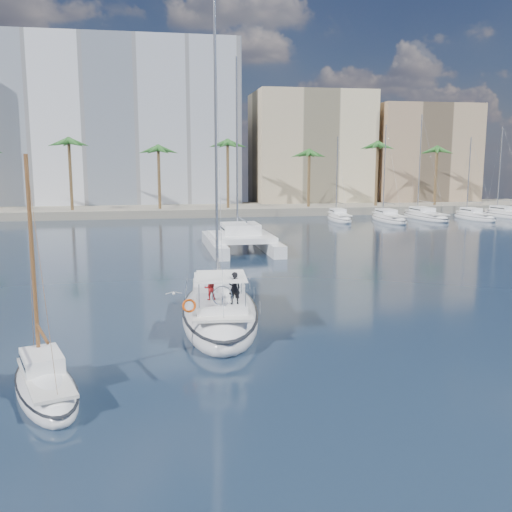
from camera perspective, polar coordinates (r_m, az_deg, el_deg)
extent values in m
plane|color=black|center=(31.05, 0.61, -6.15)|extent=(160.00, 160.00, 0.00)
cube|color=gray|center=(90.86, -6.64, 4.60)|extent=(120.00, 14.00, 1.20)
cube|color=white|center=(102.70, -14.09, 12.43)|extent=(42.00, 16.00, 28.00)
cube|color=beige|center=(103.13, 5.42, 10.43)|extent=(20.00, 14.00, 20.00)
cube|color=tan|center=(108.37, 16.09, 9.53)|extent=(18.00, 12.00, 18.00)
cylinder|color=brown|center=(86.59, -6.53, 7.44)|extent=(0.44, 0.44, 10.50)
sphere|color=#286124|center=(86.56, -6.60, 10.91)|extent=(3.60, 3.60, 3.60)
cylinder|color=brown|center=(95.06, 14.56, 7.38)|extent=(0.44, 0.44, 10.50)
sphere|color=#286124|center=(95.03, 14.69, 10.54)|extent=(3.60, 3.60, 3.60)
ellipsoid|color=silver|center=(30.39, -3.67, -5.78)|extent=(4.85, 12.58, 2.56)
ellipsoid|color=black|center=(30.29, -3.68, -5.12)|extent=(4.90, 12.70, 0.18)
cube|color=silver|center=(29.92, -3.68, -4.11)|extent=(3.49, 9.42, 0.12)
cube|color=white|center=(31.22, -3.78, -2.85)|extent=(2.94, 4.22, 0.60)
cube|color=black|center=(31.21, -3.78, -2.82)|extent=(2.92, 3.75, 0.14)
cylinder|color=#B7BABF|center=(31.92, -4.03, 11.47)|extent=(0.15, 0.15, 16.15)
cylinder|color=#B7BABF|center=(29.93, -3.73, -1.05)|extent=(0.49, 4.97, 0.11)
cube|color=white|center=(27.56, -3.49, -4.79)|extent=(2.57, 3.25, 0.36)
cube|color=white|center=(27.14, -3.51, -2.05)|extent=(2.57, 3.25, 0.04)
torus|color=silver|center=(26.25, -3.40, -4.01)|extent=(0.96, 0.13, 0.96)
torus|color=#D5470B|center=(25.85, -6.70, -4.96)|extent=(0.64, 0.24, 0.64)
imported|color=black|center=(26.58, -2.18, -3.22)|extent=(0.60, 0.44, 1.53)
imported|color=maroon|center=(27.52, -4.62, -3.21)|extent=(0.59, 0.47, 1.14)
ellipsoid|color=silver|center=(22.45, -20.27, -12.47)|extent=(3.86, 6.61, 1.48)
ellipsoid|color=black|center=(22.37, -20.30, -11.97)|extent=(3.90, 6.67, 0.18)
cube|color=silver|center=(22.14, -20.31, -11.23)|extent=(2.83, 4.93, 0.12)
cube|color=white|center=(22.70, -20.63, -9.76)|extent=(1.91, 2.38, 0.60)
cube|color=black|center=(22.69, -20.64, -9.71)|extent=(1.86, 2.15, 0.14)
cylinder|color=brown|center=(22.52, -21.43, -0.49)|extent=(0.15, 0.15, 7.80)
cylinder|color=brown|center=(21.82, -20.61, -7.23)|extent=(0.90, 2.45, 0.11)
cube|color=silver|center=(53.79, -4.18, 1.15)|extent=(1.31, 12.33, 1.10)
cube|color=silver|center=(54.56, 1.00, 1.30)|extent=(1.31, 12.33, 1.10)
cube|color=white|center=(53.41, -1.47, 1.93)|extent=(5.62, 6.83, 0.50)
cube|color=white|center=(53.93, -1.58, 2.75)|extent=(3.42, 3.73, 1.00)
cube|color=black|center=(53.92, -1.58, 2.81)|extent=(3.44, 3.23, 0.18)
cylinder|color=#B7BABF|center=(55.38, -1.92, 10.93)|extent=(0.18, 0.18, 16.43)
ellipsoid|color=silver|center=(35.41, -8.23, -3.71)|extent=(0.20, 0.39, 0.19)
sphere|color=silver|center=(35.58, -8.24, -3.61)|extent=(0.10, 0.10, 0.10)
cube|color=gray|center=(35.39, -8.68, -3.68)|extent=(0.45, 0.16, 0.11)
cube|color=gray|center=(35.41, -7.78, -3.65)|extent=(0.45, 0.16, 0.11)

